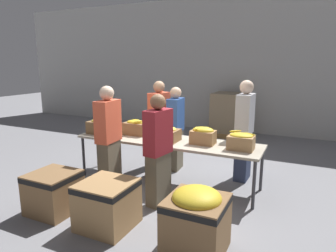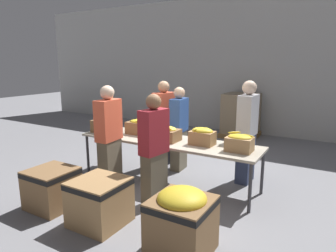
{
  "view_description": "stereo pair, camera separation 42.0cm",
  "coord_description": "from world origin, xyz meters",
  "px_view_note": "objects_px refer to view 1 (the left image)",
  "views": [
    {
      "loc": [
        2.17,
        -4.51,
        2.1
      ],
      "look_at": [
        0.06,
        -0.07,
        1.04
      ],
      "focal_mm": 32.0,
      "sensor_mm": 36.0,
      "label": 1
    },
    {
      "loc": [
        2.54,
        -4.31,
        2.1
      ],
      "look_at": [
        0.06,
        -0.07,
        1.04
      ],
      "focal_mm": 32.0,
      "sensor_mm": 36.0,
      "label": 2
    }
  ],
  "objects_px": {
    "volunteer_4": "(109,139)",
    "donation_bin_0": "(54,191)",
    "banana_box_0": "(101,126)",
    "donation_bin_2": "(196,218)",
    "banana_box_3": "(203,135)",
    "banana_box_4": "(241,141)",
    "pallet_stack_0": "(229,115)",
    "volunteer_1": "(158,151)",
    "volunteer_0": "(176,129)",
    "sorting_table": "(167,142)",
    "banana_box_2": "(165,133)",
    "volunteer_3": "(159,124)",
    "banana_box_1": "(136,127)",
    "donation_bin_1": "(107,203)",
    "volunteer_2": "(244,131)"
  },
  "relations": [
    {
      "from": "banana_box_0",
      "to": "volunteer_4",
      "type": "height_order",
      "value": "volunteer_4"
    },
    {
      "from": "banana_box_1",
      "to": "banana_box_4",
      "type": "height_order",
      "value": "banana_box_1"
    },
    {
      "from": "sorting_table",
      "to": "donation_bin_2",
      "type": "bearing_deg",
      "value": -54.97
    },
    {
      "from": "volunteer_1",
      "to": "donation_bin_0",
      "type": "distance_m",
      "value": 1.58
    },
    {
      "from": "banana_box_1",
      "to": "volunteer_1",
      "type": "bearing_deg",
      "value": -44.12
    },
    {
      "from": "banana_box_4",
      "to": "volunteer_3",
      "type": "relative_size",
      "value": 0.24
    },
    {
      "from": "banana_box_0",
      "to": "donation_bin_0",
      "type": "xyz_separation_m",
      "value": [
        0.34,
        -1.54,
        -0.61
      ]
    },
    {
      "from": "banana_box_1",
      "to": "donation_bin_2",
      "type": "bearing_deg",
      "value": -43.57
    },
    {
      "from": "volunteer_1",
      "to": "volunteer_0",
      "type": "bearing_deg",
      "value": 23.52
    },
    {
      "from": "pallet_stack_0",
      "to": "banana_box_0",
      "type": "bearing_deg",
      "value": -109.49
    },
    {
      "from": "banana_box_0",
      "to": "banana_box_3",
      "type": "distance_m",
      "value": 1.97
    },
    {
      "from": "volunteer_1",
      "to": "donation_bin_2",
      "type": "bearing_deg",
      "value": -124.17
    },
    {
      "from": "banana_box_4",
      "to": "donation_bin_1",
      "type": "xyz_separation_m",
      "value": [
        -1.34,
        -1.61,
        -0.58
      ]
    },
    {
      "from": "banana_box_0",
      "to": "donation_bin_0",
      "type": "height_order",
      "value": "banana_box_0"
    },
    {
      "from": "banana_box_3",
      "to": "donation_bin_0",
      "type": "bearing_deg",
      "value": -134.52
    },
    {
      "from": "volunteer_1",
      "to": "volunteer_2",
      "type": "bearing_deg",
      "value": -22.31
    },
    {
      "from": "banana_box_2",
      "to": "pallet_stack_0",
      "type": "xyz_separation_m",
      "value": [
        0.11,
        3.99,
        -0.3
      ]
    },
    {
      "from": "volunteer_0",
      "to": "donation_bin_2",
      "type": "bearing_deg",
      "value": 25.27
    },
    {
      "from": "volunteer_3",
      "to": "donation_bin_0",
      "type": "xyz_separation_m",
      "value": [
        -0.43,
        -2.45,
        -0.55
      ]
    },
    {
      "from": "volunteer_0",
      "to": "sorting_table",
      "type": "bearing_deg",
      "value": 8.2
    },
    {
      "from": "volunteer_3",
      "to": "pallet_stack_0",
      "type": "distance_m",
      "value": 3.21
    },
    {
      "from": "volunteer_2",
      "to": "banana_box_1",
      "type": "bearing_deg",
      "value": -69.6
    },
    {
      "from": "volunteer_2",
      "to": "volunteer_4",
      "type": "bearing_deg",
      "value": -52.86
    },
    {
      "from": "donation_bin_2",
      "to": "volunteer_0",
      "type": "bearing_deg",
      "value": 119.04
    },
    {
      "from": "banana_box_2",
      "to": "volunteer_2",
      "type": "bearing_deg",
      "value": 34.07
    },
    {
      "from": "volunteer_0",
      "to": "volunteer_2",
      "type": "relative_size",
      "value": 0.91
    },
    {
      "from": "banana_box_2",
      "to": "volunteer_4",
      "type": "height_order",
      "value": "volunteer_4"
    },
    {
      "from": "donation_bin_2",
      "to": "sorting_table",
      "type": "bearing_deg",
      "value": 125.03
    },
    {
      "from": "donation_bin_2",
      "to": "banana_box_2",
      "type": "bearing_deg",
      "value": 126.12
    },
    {
      "from": "banana_box_3",
      "to": "sorting_table",
      "type": "bearing_deg",
      "value": -178.28
    },
    {
      "from": "banana_box_1",
      "to": "banana_box_4",
      "type": "xyz_separation_m",
      "value": [
        1.96,
        -0.13,
        -0.0
      ]
    },
    {
      "from": "donation_bin_1",
      "to": "donation_bin_2",
      "type": "relative_size",
      "value": 0.87
    },
    {
      "from": "volunteer_1",
      "to": "volunteer_3",
      "type": "relative_size",
      "value": 0.96
    },
    {
      "from": "volunteer_2",
      "to": "donation_bin_0",
      "type": "xyz_separation_m",
      "value": [
        -2.16,
        -2.38,
        -0.58
      ]
    },
    {
      "from": "sorting_table",
      "to": "banana_box_3",
      "type": "xyz_separation_m",
      "value": [
        0.64,
        0.02,
        0.19
      ]
    },
    {
      "from": "sorting_table",
      "to": "volunteer_4",
      "type": "relative_size",
      "value": 1.87
    },
    {
      "from": "banana_box_2",
      "to": "volunteer_2",
      "type": "xyz_separation_m",
      "value": [
        1.17,
        0.79,
        -0.02
      ]
    },
    {
      "from": "banana_box_2",
      "to": "volunteer_1",
      "type": "distance_m",
      "value": 0.78
    },
    {
      "from": "sorting_table",
      "to": "banana_box_1",
      "type": "relative_size",
      "value": 7.32
    },
    {
      "from": "volunteer_0",
      "to": "banana_box_1",
      "type": "bearing_deg",
      "value": -45.87
    },
    {
      "from": "sorting_table",
      "to": "donation_bin_2",
      "type": "relative_size",
      "value": 4.26
    },
    {
      "from": "banana_box_4",
      "to": "donation_bin_0",
      "type": "relative_size",
      "value": 0.67
    },
    {
      "from": "banana_box_1",
      "to": "banana_box_3",
      "type": "distance_m",
      "value": 1.33
    },
    {
      "from": "volunteer_0",
      "to": "volunteer_2",
      "type": "distance_m",
      "value": 1.32
    },
    {
      "from": "volunteer_4",
      "to": "donation_bin_0",
      "type": "xyz_separation_m",
      "value": [
        -0.24,
        -1.0,
        -0.54
      ]
    },
    {
      "from": "volunteer_1",
      "to": "volunteer_4",
      "type": "distance_m",
      "value": 1.01
    },
    {
      "from": "banana_box_4",
      "to": "pallet_stack_0",
      "type": "relative_size",
      "value": 0.34
    },
    {
      "from": "banana_box_1",
      "to": "banana_box_3",
      "type": "xyz_separation_m",
      "value": [
        1.33,
        -0.08,
        0.01
      ]
    },
    {
      "from": "banana_box_2",
      "to": "volunteer_3",
      "type": "xyz_separation_m",
      "value": [
        -0.55,
        0.86,
        -0.05
      ]
    },
    {
      "from": "banana_box_0",
      "to": "donation_bin_2",
      "type": "xyz_separation_m",
      "value": [
        2.48,
        -1.54,
        -0.52
      ]
    }
  ]
}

